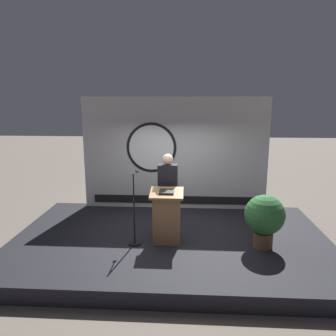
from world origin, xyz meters
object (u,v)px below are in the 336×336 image
object	(u,v)px
microphone_stand	(135,219)
speaker_person	(168,193)
potted_plant	(264,217)
podium	(167,217)

from	to	relation	value
microphone_stand	speaker_person	bearing A→B (deg)	43.19
speaker_person	microphone_stand	world-z (taller)	speaker_person
speaker_person	potted_plant	world-z (taller)	speaker_person
speaker_person	potted_plant	size ratio (longest dim) A/B	1.64
microphone_stand	podium	bearing A→B (deg)	8.13
podium	microphone_stand	xyz separation A→B (m)	(-0.61, -0.09, -0.03)
microphone_stand	potted_plant	world-z (taller)	microphone_stand
microphone_stand	potted_plant	bearing A→B (deg)	-0.93
speaker_person	microphone_stand	size ratio (longest dim) A/B	1.20
podium	speaker_person	world-z (taller)	speaker_person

